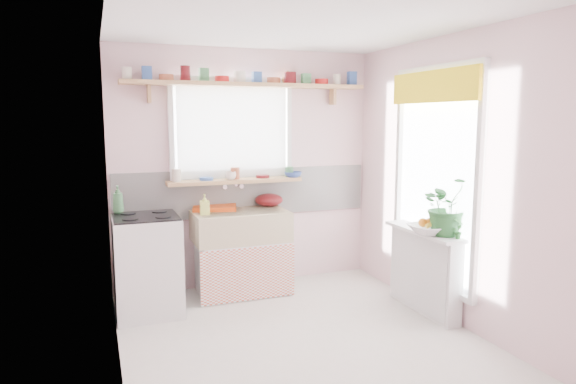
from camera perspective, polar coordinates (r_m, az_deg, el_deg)
name	(u,v)px	position (r m, az deg, el deg)	size (l,w,h in m)	color
room	(332,161)	(5.01, 4.94, 3.44)	(3.20, 3.20, 3.20)	silver
sink_unit	(241,252)	(5.29, -5.25, -6.63)	(0.95, 0.65, 1.11)	white
cooker	(147,265)	(4.89, -15.35, -7.79)	(0.58, 0.58, 0.93)	white
radiator_ledge	(424,270)	(4.95, 14.91, -8.33)	(0.22, 0.95, 0.78)	white
windowsill	(235,181)	(5.34, -5.89, 1.23)	(1.40, 0.22, 0.04)	tan
pine_shelf	(248,85)	(5.34, -4.43, 11.79)	(2.52, 0.24, 0.04)	tan
shelf_crockery	(248,77)	(5.35, -4.43, 12.59)	(2.47, 0.11, 0.12)	silver
sill_crockery	(235,174)	(5.33, -5.90, 2.05)	(1.35, 0.11, 0.12)	silver
dish_tray	(215,207)	(5.34, -8.12, -1.71)	(0.43, 0.33, 0.04)	#E04B13
colander	(269,200)	(5.49, -2.12, -0.87)	(0.30, 0.30, 0.14)	#560E13
jade_plant	(447,206)	(4.64, 17.30, -1.48)	(0.47, 0.40, 0.52)	#255D2A
fruit_bowl	(429,229)	(4.67, 15.37, -4.03)	(0.34, 0.34, 0.08)	white
herb_pot	(458,227)	(4.55, 18.38, -3.76)	(0.10, 0.07, 0.20)	#2A6829
soap_bottle_sink	(205,204)	(5.06, -9.24, -1.37)	(0.09, 0.09, 0.20)	#E1F06A
sill_cup	(231,176)	(5.26, -6.38, 1.80)	(0.11, 0.11, 0.09)	silver
sill_bowl	(293,175)	(5.47, 0.57, 1.95)	(0.19, 0.19, 0.06)	#2F4999
shelf_vase	(288,78)	(5.55, -0.02, 12.59)	(0.13, 0.13, 0.14)	#A56232
cooker_bottle	(118,199)	(4.97, -18.38, -0.77)	(0.10, 0.10, 0.26)	#3E7C49
fruit	(429,222)	(4.67, 15.42, -3.26)	(0.20, 0.14, 0.10)	orange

